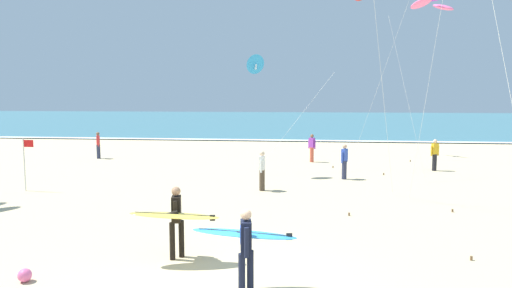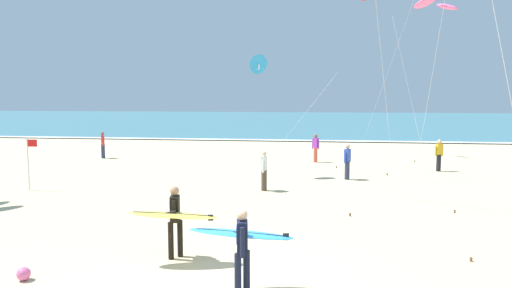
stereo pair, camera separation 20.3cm
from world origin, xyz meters
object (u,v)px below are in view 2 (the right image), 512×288
object	(u,v)px
bystander_purple_top	(316,148)
bystander_blue_top	(347,162)
kite_delta_cobalt_close	(258,65)
bystander_yellow_top	(439,155)
surfer_trailing	(242,241)
beach_ball	(24,274)
surfer_lead	(174,216)
lifeguard_flag	(29,159)
bystander_red_top	(103,145)
bystander_white_top	(264,170)
kite_arc_violet_extra	(436,3)

from	to	relation	value
bystander_purple_top	bystander_blue_top	world-z (taller)	same
kite_delta_cobalt_close	bystander_yellow_top	xyz separation A→B (m)	(8.78, 2.36, -4.37)
surfer_trailing	bystander_purple_top	distance (m)	17.68
bystander_purple_top	beach_ball	size ratio (longest dim) A/B	5.68
surfer_lead	bystander_blue_top	world-z (taller)	surfer_lead
surfer_trailing	lifeguard_flag	bearing A→B (deg)	139.65
lifeguard_flag	bystander_red_top	bearing A→B (deg)	98.36
kite_delta_cobalt_close	bystander_white_top	bearing A→B (deg)	-79.07
lifeguard_flag	beach_ball	bearing A→B (deg)	-57.45
kite_arc_violet_extra	bystander_blue_top	xyz separation A→B (m)	(-3.46, 0.42, -6.79)
bystander_blue_top	beach_ball	bearing A→B (deg)	-120.70
bystander_red_top	bystander_blue_top	world-z (taller)	same
bystander_white_top	beach_ball	distance (m)	10.31
surfer_trailing	bystander_yellow_top	bearing A→B (deg)	63.97
bystander_white_top	surfer_lead	bearing A→B (deg)	-98.44
bystander_white_top	bystander_red_top	bearing A→B (deg)	142.78
bystander_purple_top	bystander_white_top	world-z (taller)	same
kite_delta_cobalt_close	bystander_yellow_top	size ratio (longest dim) A/B	3.57
surfer_lead	bystander_purple_top	world-z (taller)	surfer_lead
kite_delta_cobalt_close	lifeguard_flag	xyz separation A→B (m)	(-8.63, -4.52, -3.91)
bystander_red_top	bystander_white_top	xyz separation A→B (m)	(10.64, -8.08, 0.00)
beach_ball	bystander_white_top	bearing A→B (deg)	67.57
surfer_trailing	bystander_red_top	bearing A→B (deg)	122.61
bystander_purple_top	surfer_trailing	bearing A→B (deg)	-94.47
bystander_purple_top	bystander_red_top	xyz separation A→B (m)	(-12.66, 0.00, 0.00)
bystander_purple_top	beach_ball	bearing A→B (deg)	-108.69
surfer_trailing	kite_arc_violet_extra	world-z (taller)	kite_arc_violet_extra
bystander_yellow_top	beach_ball	size ratio (longest dim) A/B	5.68
surfer_lead	bystander_white_top	world-z (taller)	surfer_lead
surfer_trailing	bystander_yellow_top	world-z (taller)	surfer_trailing
surfer_lead	beach_ball	distance (m)	3.27
bystander_blue_top	lifeguard_flag	size ratio (longest dim) A/B	0.76
lifeguard_flag	surfer_lead	bearing A→B (deg)	-40.26
bystander_red_top	lifeguard_flag	size ratio (longest dim) A/B	0.76
surfer_trailing	bystander_yellow_top	distance (m)	17.05
surfer_lead	kite_delta_cobalt_close	distance (m)	12.12
bystander_purple_top	bystander_blue_top	size ratio (longest dim) A/B	1.00
surfer_trailing	kite_delta_cobalt_close	distance (m)	13.66
kite_delta_cobalt_close	bystander_blue_top	size ratio (longest dim) A/B	3.57
bystander_purple_top	bystander_white_top	bearing A→B (deg)	-104.06
bystander_purple_top	bystander_blue_top	distance (m)	5.37
bystander_red_top	bystander_yellow_top	size ratio (longest dim) A/B	1.00
bystander_white_top	kite_arc_violet_extra	bearing A→B (deg)	19.76
kite_arc_violet_extra	bystander_white_top	world-z (taller)	kite_arc_violet_extra
kite_arc_violet_extra	surfer_trailing	bearing A→B (deg)	-117.47
bystander_yellow_top	bystander_blue_top	xyz separation A→B (m)	(-4.68, -2.86, 0.00)
beach_ball	bystander_blue_top	bearing A→B (deg)	59.30
bystander_white_top	lifeguard_flag	bearing A→B (deg)	-173.13
surfer_lead	kite_delta_cobalt_close	xyz separation A→B (m)	(0.53, 11.38, 4.14)
kite_delta_cobalt_close	surfer_lead	bearing A→B (deg)	-92.65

